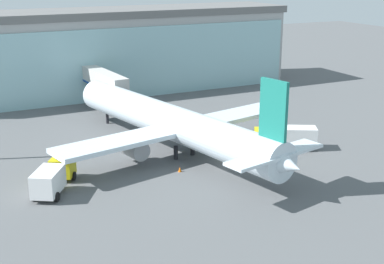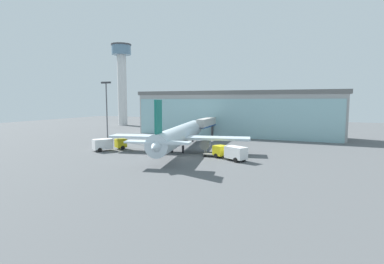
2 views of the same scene
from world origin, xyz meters
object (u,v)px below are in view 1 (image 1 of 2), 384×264
at_px(catering_truck, 53,177).
at_px(fuel_truck, 288,137).
at_px(safety_cone_wingtip, 52,172).
at_px(airplane, 173,123).
at_px(safety_cone_nose, 180,169).
at_px(baggage_cart, 249,146).
at_px(jet_bridge, 102,80).

height_order(catering_truck, fuel_truck, same).
distance_m(catering_truck, safety_cone_wingtip, 4.49).
height_order(airplane, fuel_truck, airplane).
xyz_separation_m(safety_cone_nose, safety_cone_wingtip, (-12.44, 5.14, 0.00)).
height_order(baggage_cart, safety_cone_wingtip, baggage_cart).
bearing_deg(fuel_truck, safety_cone_nose, 33.71).
bearing_deg(catering_truck, baggage_cart, -53.88).
distance_m(safety_cone_nose, safety_cone_wingtip, 13.46).
relative_size(catering_truck, safety_cone_nose, 13.41).
distance_m(catering_truck, baggage_cart, 23.58).
height_order(catering_truck, baggage_cart, catering_truck).
xyz_separation_m(jet_bridge, catering_truck, (-13.46, -27.23, -3.20)).
bearing_deg(airplane, jet_bridge, -8.14).
distance_m(jet_bridge, baggage_cart, 27.53).
relative_size(fuel_truck, baggage_cart, 2.50).
xyz_separation_m(fuel_truck, baggage_cart, (-4.47, 1.57, -0.97)).
height_order(airplane, safety_cone_nose, airplane).
bearing_deg(catering_truck, safety_cone_wingtip, 22.04).
distance_m(baggage_cart, safety_cone_nose, 10.70).
xyz_separation_m(baggage_cart, safety_cone_nose, (-10.33, -2.80, -0.23)).
bearing_deg(catering_truck, jet_bridge, 5.11).
bearing_deg(safety_cone_nose, airplane, 72.47).
bearing_deg(safety_cone_nose, safety_cone_wingtip, 157.56).
height_order(jet_bridge, catering_truck, jet_bridge).
xyz_separation_m(catering_truck, fuel_truck, (27.95, 0.36, 0.00)).
relative_size(catering_truck, baggage_cart, 2.48).
height_order(catering_truck, safety_cone_nose, catering_truck).
bearing_deg(catering_truck, fuel_truck, -57.84).
bearing_deg(safety_cone_wingtip, baggage_cart, -5.87).
xyz_separation_m(jet_bridge, airplane, (1.62, -21.98, -1.12)).
xyz_separation_m(airplane, fuel_truck, (12.87, -4.89, -2.09)).
bearing_deg(baggage_cart, jet_bridge, 104.44).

